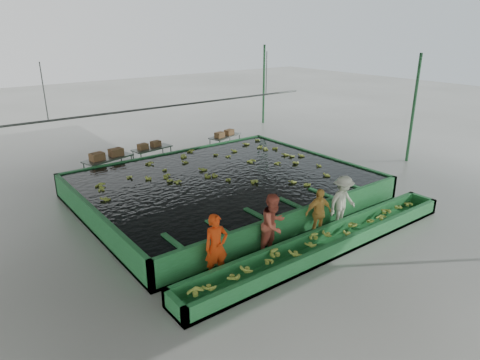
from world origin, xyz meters
TOP-DOWN VIEW (x-y plane):
  - ground at (0.00, 0.00)m, footprint 80.00×80.00m
  - shed_roof at (0.00, 0.00)m, footprint 20.00×22.00m
  - shed_posts at (0.00, 0.00)m, footprint 20.00×22.00m
  - flotation_tank at (0.00, 1.50)m, footprint 10.00×8.00m
  - tank_water at (0.00, 1.50)m, footprint 9.70×7.70m
  - sorting_trough at (0.00, -3.60)m, footprint 10.00×1.00m
  - cableway_rail at (0.00, 5.00)m, footprint 0.08×0.08m
  - rail_hanger_left at (-5.00, 5.00)m, footprint 0.04×0.04m
  - rail_hanger_right at (5.00, 5.00)m, footprint 0.04×0.04m
  - worker_a at (-3.27, -2.80)m, footprint 0.70×0.52m
  - worker_b at (-1.34, -2.80)m, footprint 1.02×0.86m
  - worker_c at (0.49, -2.80)m, footprint 0.98×0.58m
  - worker_d at (1.59, -2.80)m, footprint 1.12×0.65m
  - packing_table_left at (-2.64, 6.18)m, footprint 2.20×1.32m
  - packing_table_mid at (-0.30, 6.81)m, footprint 1.92×1.00m
  - packing_table_right at (3.72, 6.67)m, footprint 1.94×1.20m
  - box_stack_left at (-2.68, 6.15)m, footprint 1.48×0.64m
  - box_stack_mid at (-0.39, 6.89)m, footprint 1.18×0.49m
  - box_stack_right at (3.65, 6.61)m, footprint 1.26×0.62m
  - floating_bananas at (0.00, 2.30)m, footprint 9.45×6.44m
  - trough_bananas at (0.00, -3.60)m, footprint 8.69×0.58m

SIDE VIEW (x-z plane):
  - ground at x=0.00m, z-range 0.00..0.00m
  - sorting_trough at x=0.00m, z-range 0.00..0.50m
  - trough_bananas at x=0.00m, z-range 0.34..0.46m
  - packing_table_right at x=3.72m, z-range 0.00..0.83m
  - packing_table_mid at x=-0.30m, z-range 0.00..0.83m
  - flotation_tank at x=0.00m, z-range 0.00..0.90m
  - packing_table_left at x=-2.64m, z-range 0.00..0.94m
  - worker_c at x=0.49m, z-range 0.00..1.56m
  - box_stack_right at x=3.65m, z-range 0.70..0.96m
  - box_stack_mid at x=-0.39m, z-range 0.71..0.96m
  - tank_water at x=0.00m, z-range 0.85..0.85m
  - floating_bananas at x=0.00m, z-range 0.79..0.91m
  - worker_d at x=1.59m, z-range 0.00..1.73m
  - worker_a at x=-3.27m, z-range 0.00..1.75m
  - worker_b at x=-1.34m, z-range 0.00..1.83m
  - box_stack_left at x=-2.68m, z-range 0.78..1.09m
  - shed_posts at x=0.00m, z-range 0.00..5.00m
  - cableway_rail at x=0.00m, z-range -4.00..10.00m
  - rail_hanger_left at x=-5.00m, z-range 3.00..5.00m
  - rail_hanger_right at x=5.00m, z-range 3.00..5.00m
  - shed_roof at x=0.00m, z-range 4.98..5.02m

